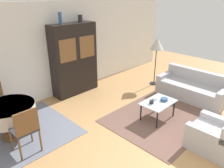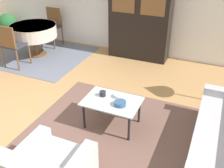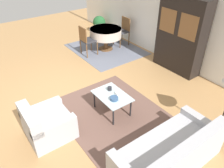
% 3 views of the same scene
% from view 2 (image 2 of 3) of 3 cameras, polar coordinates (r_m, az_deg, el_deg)
% --- Properties ---
extents(ground_plane, '(14.00, 14.00, 0.00)m').
position_cam_2_polar(ground_plane, '(4.25, -16.74, -10.04)').
color(ground_plane, tan).
extents(area_rug, '(2.57, 2.07, 0.01)m').
position_cam_2_polar(area_rug, '(4.15, 1.00, -9.55)').
color(area_rug, brown).
rests_on(area_rug, ground_plane).
extents(dining_rug, '(2.48, 2.09, 0.01)m').
position_cam_2_polar(dining_rug, '(6.87, -15.93, 6.20)').
color(dining_rug, slate).
rests_on(dining_rug, ground_plane).
extents(coffee_table, '(0.85, 0.59, 0.45)m').
position_cam_2_polar(coffee_table, '(3.97, 0.00, -4.29)').
color(coffee_table, black).
rests_on(coffee_table, area_rug).
extents(display_cabinet, '(1.40, 0.45, 2.10)m').
position_cam_2_polar(display_cabinet, '(6.20, 6.18, 14.94)').
color(display_cabinet, black).
rests_on(display_cabinet, ground_plane).
extents(dining_table, '(1.09, 1.09, 0.75)m').
position_cam_2_polar(dining_table, '(6.66, -16.69, 10.90)').
color(dining_table, brown).
rests_on(dining_table, dining_rug).
extents(dining_chair_near, '(0.44, 0.44, 0.97)m').
position_cam_2_polar(dining_chair_near, '(6.15, -21.04, 8.27)').
color(dining_chair_near, brown).
rests_on(dining_chair_near, dining_rug).
extents(dining_chair_far, '(0.44, 0.44, 0.97)m').
position_cam_2_polar(dining_chair_far, '(7.24, -12.88, 12.63)').
color(dining_chair_far, brown).
rests_on(dining_chair_far, dining_rug).
extents(cup, '(0.10, 0.10, 0.08)m').
position_cam_2_polar(cup, '(4.04, -2.04, -2.10)').
color(cup, '#232328').
rests_on(cup, coffee_table).
extents(bowl, '(0.18, 0.18, 0.06)m').
position_cam_2_polar(bowl, '(3.83, 1.76, -4.23)').
color(bowl, '#33517A').
rests_on(bowl, coffee_table).
extents(bowl_small, '(0.12, 0.12, 0.05)m').
position_cam_2_polar(bowl_small, '(4.01, 1.29, -2.57)').
color(bowl_small, white).
rests_on(bowl_small, coffee_table).
extents(potted_plant, '(0.51, 0.51, 0.69)m').
position_cam_2_polar(potted_plant, '(8.24, -21.72, 11.99)').
color(potted_plant, beige).
rests_on(potted_plant, ground_plane).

